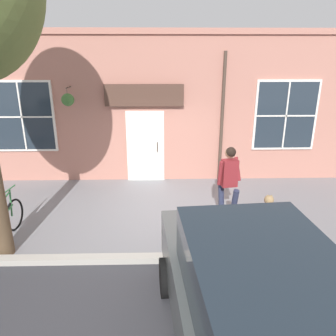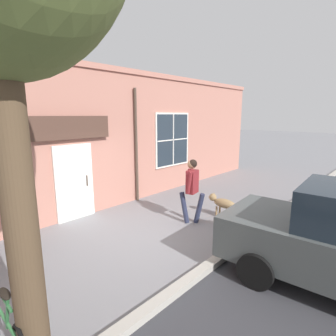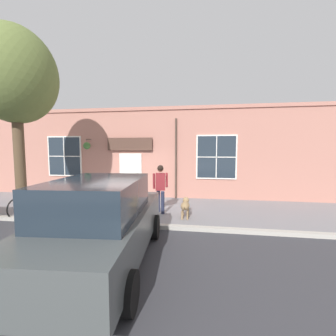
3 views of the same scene
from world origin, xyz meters
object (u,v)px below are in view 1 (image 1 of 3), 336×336
Objects in this scene: dog_on_leash at (273,210)px; parked_car_mid_block at (254,310)px; pedestrian_walking at (229,177)px; leaning_bicycle at (4,224)px.

parked_car_mid_block is at bearing -22.35° from dog_on_leash.
pedestrian_walking is at bearing 172.99° from parked_car_mid_block.
parked_car_mid_block is (3.40, -1.40, 0.46)m from dog_on_leash.
parked_car_mid_block reaches higher than dog_on_leash.
dog_on_leash is at bearing 67.41° from pedestrian_walking.
parked_car_mid_block is (3.79, -0.47, -0.18)m from pedestrian_walking.
parked_car_mid_block reaches higher than pedestrian_walking.
leaning_bicycle is 5.20m from parked_car_mid_block.
parked_car_mid_block is at bearing 54.89° from leaning_bicycle.
parked_car_mid_block reaches higher than leaning_bicycle.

